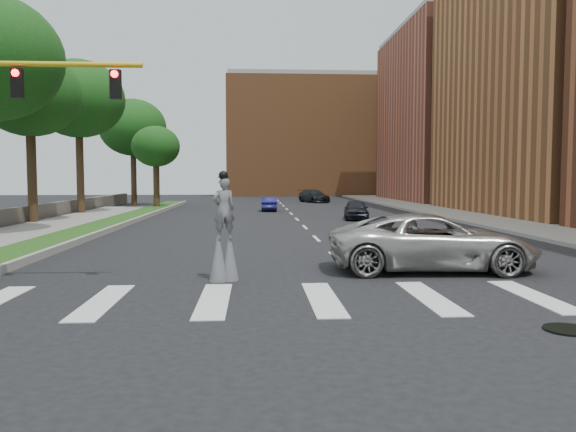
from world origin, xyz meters
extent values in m
plane|color=black|center=(0.00, 0.00, 0.00)|extent=(160.00, 160.00, 0.00)
cube|color=#1D4614|center=(-11.50, 20.00, 0.12)|extent=(2.00, 60.00, 0.25)
cube|color=gray|center=(-10.45, 20.00, 0.14)|extent=(0.20, 60.00, 0.28)
cube|color=gray|center=(12.50, 25.00, 0.09)|extent=(5.00, 90.00, 0.18)
cube|color=#504B45|center=(-17.00, 22.00, 0.55)|extent=(0.50, 56.00, 1.10)
cylinder|color=black|center=(3.00, -2.00, 0.02)|extent=(0.90, 0.90, 0.04)
cube|color=#9F503B|center=(22.00, 54.00, 10.00)|extent=(16.00, 22.00, 20.00)
cube|color=#9A5930|center=(6.00, 78.00, 9.00)|extent=(26.00, 14.00, 18.00)
cylinder|color=gold|center=(-8.40, 3.00, 5.80)|extent=(5.20, 0.14, 0.14)
cube|color=black|center=(-9.00, 3.00, 5.30)|extent=(0.28, 0.18, 0.75)
cylinder|color=#FF0C0C|center=(-9.00, 2.90, 5.55)|extent=(0.18, 0.06, 0.18)
cube|color=black|center=(-6.50, 3.00, 5.30)|extent=(0.28, 0.18, 0.75)
cylinder|color=#FF0C0C|center=(-6.50, 2.90, 5.55)|extent=(0.18, 0.06, 0.18)
cylinder|color=#342214|center=(-3.60, 3.55, 0.57)|extent=(0.07, 0.07, 1.14)
cylinder|color=#342214|center=(-3.90, 3.45, 0.57)|extent=(0.07, 0.07, 1.14)
cone|color=#5A5A5E|center=(-3.60, 3.55, 0.71)|extent=(0.52, 0.52, 1.43)
cone|color=#5A5A5E|center=(-3.90, 3.45, 0.71)|extent=(0.52, 0.52, 1.43)
imported|color=#5A5A5E|center=(-3.75, 3.50, 2.01)|extent=(0.73, 0.60, 1.73)
sphere|color=black|center=(-3.75, 3.50, 2.93)|extent=(0.26, 0.26, 0.26)
cylinder|color=black|center=(-3.75, 3.50, 2.88)|extent=(0.34, 0.34, 0.02)
cube|color=yellow|center=(-3.80, 3.63, 2.48)|extent=(0.22, 0.05, 0.10)
imported|color=#B0ADA6|center=(2.58, 4.86, 0.88)|extent=(6.48, 3.24, 1.76)
imported|color=black|center=(4.00, 25.59, 0.66)|extent=(2.06, 4.07, 1.33)
imported|color=navy|center=(-1.62, 35.60, 0.60)|extent=(1.38, 3.69, 1.20)
imported|color=black|center=(3.86, 51.22, 0.72)|extent=(3.70, 5.37, 1.44)
cylinder|color=#342214|center=(-16.30, 22.73, 3.18)|extent=(0.56, 0.56, 6.37)
ellipsoid|color=#103811|center=(-16.30, 22.73, 7.87)|extent=(6.02, 6.02, 5.12)
cylinder|color=#342214|center=(-16.08, 31.44, 3.52)|extent=(0.56, 0.56, 7.04)
ellipsoid|color=#103811|center=(-16.08, 31.44, 8.76)|extent=(6.86, 6.86, 5.83)
cylinder|color=#342214|center=(-14.96, 45.07, 3.07)|extent=(0.56, 0.56, 6.15)
ellipsoid|color=#103811|center=(-14.96, 45.07, 7.81)|extent=(6.64, 6.64, 5.65)
cylinder|color=#342214|center=(-11.66, 38.88, 2.27)|extent=(0.56, 0.56, 4.54)
ellipsoid|color=#103811|center=(-11.66, 38.88, 5.61)|extent=(4.28, 4.28, 3.64)
camera|label=1|loc=(-2.90, -12.05, 2.89)|focal=35.00mm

